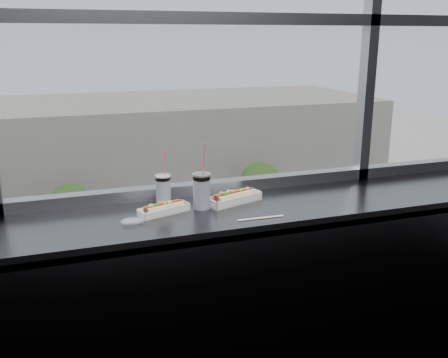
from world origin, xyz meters
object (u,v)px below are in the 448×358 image
object	(u,v)px
hotdog_tray_left	(164,208)
car_near_e	(379,289)
soda_cup_left	(163,188)
pedestrian_d	(187,215)
tree_center	(70,206)
pedestrian_c	(145,233)
loose_straw	(261,218)
wrapper	(132,221)
hotdog_tray_right	(234,197)
tree_right	(260,184)
pedestrian_a	(3,242)
car_far_c	(305,228)
soda_cup_right	(202,189)
car_near_d	(256,310)
car_near_c	(56,345)
pedestrian_b	(81,232)
car_far_b	(122,254)

from	to	relation	value
hotdog_tray_left	car_near_e	bearing A→B (deg)	31.38
soda_cup_left	pedestrian_d	distance (m)	32.02
tree_center	pedestrian_c	bearing A→B (deg)	-14.77
car_near_e	tree_center	xyz separation A→B (m)	(-13.95, 12.00, 1.93)
loose_straw	wrapper	xyz separation A→B (m)	(-0.57, 0.13, 0.01)
hotdog_tray_left	pedestrian_c	size ratio (longest dim) A/B	0.13
hotdog_tray_right	tree_right	world-z (taller)	hotdog_tray_right
wrapper	pedestrian_a	distance (m)	30.64
car_far_c	tree_center	xyz separation A→B (m)	(-14.04, 4.00, 1.76)
pedestrian_c	car_far_c	bearing A→B (deg)	-106.40
soda_cup_left	wrapper	distance (m)	0.29
pedestrian_d	pedestrian_a	size ratio (longest dim) A/B	0.99
loose_straw	car_far_c	distance (m)	30.04
hotdog_tray_right	pedestrian_c	bearing A→B (deg)	63.27
soda_cup_right	wrapper	xyz separation A→B (m)	(-0.36, -0.10, -0.08)
car_near_d	pedestrian_a	distance (m)	16.57
pedestrian_d	pedestrian_c	distance (m)	3.90
car_near_e	tree_right	size ratio (longest dim) A/B	1.20
hotdog_tray_right	loose_straw	world-z (taller)	hotdog_tray_right
car_near_c	car_near_d	size ratio (longest dim) A/B	1.10
soda_cup_right	tree_right	distance (m)	32.12
soda_cup_left	tree_center	xyz separation A→B (m)	(-0.10, 28.13, -9.27)
loose_straw	pedestrian_a	xyz separation A→B (m)	(-4.53, 28.44, -11.02)
tree_right	car_near_d	bearing A→B (deg)	-113.43
car_near_c	pedestrian_d	xyz separation A→B (m)	(8.77, 12.95, -0.06)
wrapper	pedestrian_c	world-z (taller)	wrapper
loose_straw	car_near_c	bearing A→B (deg)	97.33
hotdog_tray_right	loose_straw	bearing A→B (deg)	-100.94
loose_straw	wrapper	world-z (taller)	wrapper
hotdog_tray_left	tree_center	xyz separation A→B (m)	(-0.07, 28.25, -9.21)
pedestrian_b	pedestrian_c	bearing A→B (deg)	158.36
hotdog_tray_right	car_far_b	xyz separation A→B (m)	(2.03, 24.21, -11.08)
hotdog_tray_right	pedestrian_d	distance (m)	31.99
loose_straw	tree_center	bearing A→B (deg)	92.60
tree_center	wrapper	bearing A→B (deg)	-90.19
loose_straw	car_far_b	world-z (taller)	loose_straw
car_far_b	tree_right	xyz separation A→B (m)	(10.13, 4.00, 2.09)
loose_straw	car_far_c	size ratio (longest dim) A/B	0.03
loose_straw	tree_center	xyz separation A→B (m)	(-0.48, 28.47, -9.19)
car_near_c	car_far_b	distance (m)	8.79
soda_cup_left	pedestrian_a	world-z (taller)	soda_cup_left
hotdog_tray_right	wrapper	size ratio (longest dim) A/B	3.00
wrapper	tree_right	xyz separation A→B (m)	(12.69, 28.34, -8.98)
soda_cup_left	car_far_b	world-z (taller)	soda_cup_left
tree_center	car_near_d	bearing A→B (deg)	-58.35
pedestrian_d	pedestrian_a	bearing A→B (deg)	-85.22
hotdog_tray_right	pedestrian_d	size ratio (longest dim) A/B	0.15
soda_cup_left	tree_right	bearing A→B (deg)	66.04
hotdog_tray_left	hotdog_tray_right	xyz separation A→B (m)	(0.37, 0.04, 0.00)
soda_cup_right	car_near_c	xyz separation A→B (m)	(-1.43, 16.23, -11.07)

